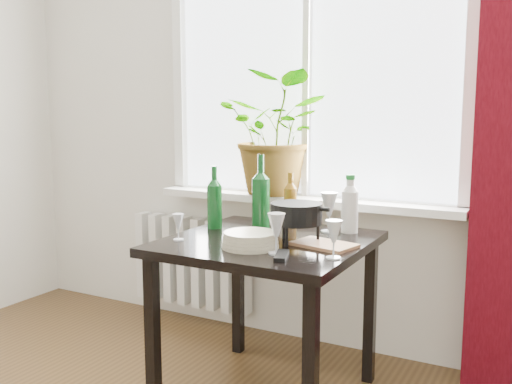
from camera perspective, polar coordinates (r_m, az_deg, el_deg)
The scene contains 18 objects.
window at distance 3.14m, azimuth 5.30°, elevation 13.51°, with size 1.72×0.08×1.62m.
windowsill at distance 3.09m, azimuth 4.60°, elevation -0.80°, with size 1.72×0.20×0.04m.
radiator at distance 3.57m, azimuth -6.44°, elevation -6.92°, with size 0.80×0.10×0.55m.
table at distance 2.56m, azimuth 1.18°, elevation -6.73°, with size 0.85×0.85×0.74m.
potted_plant at distance 3.14m, azimuth 2.29°, elevation 5.84°, with size 0.60×0.52×0.67m, color #316F1D.
wine_bottle_left at distance 2.75m, azimuth -4.17°, elevation -0.48°, with size 0.07×0.07×0.31m, color #0C4217, non-canonical shape.
wine_bottle_right at distance 2.71m, azimuth 0.48°, elevation 0.06°, with size 0.09×0.09×0.37m, color #0C4116, non-canonical shape.
bottle_amber at distance 2.84m, azimuth 3.46°, elevation -0.62°, with size 0.06×0.06×0.27m, color brown, non-canonical shape.
cleaning_bottle at distance 2.68m, azimuth 9.37°, elevation -1.16°, with size 0.08×0.08×0.27m, color silver, non-canonical shape.
wineglass_front_right at distance 2.26m, azimuth 2.05°, elevation -4.14°, with size 0.07×0.07×0.17m, color silver, non-canonical shape.
wineglass_far_right at distance 2.21m, azimuth 7.78°, elevation -4.68°, with size 0.07×0.07×0.15m, color white, non-canonical shape.
wineglass_back_center at distance 2.68m, azimuth 7.31°, elevation -1.96°, with size 0.08×0.08×0.19m, color silver, non-canonical shape.
wineglass_back_left at distance 2.83m, azimuth 0.55°, elevation -1.71°, with size 0.07×0.07×0.16m, color silver, non-canonical shape.
wineglass_front_left at distance 2.52m, azimuth -7.78°, elevation -3.48°, with size 0.05×0.05×0.12m, color white, non-canonical shape.
plate_stack at distance 2.37m, azimuth -0.58°, elevation -4.83°, with size 0.24×0.24×0.06m, color beige.
fondue_pot at distance 2.46m, azimuth 4.05°, elevation -3.08°, with size 0.26×0.22×0.17m, color black, non-canonical shape.
tv_remote at distance 2.22m, azimuth 2.57°, elevation -6.36°, with size 0.04×0.15×0.02m, color black.
cutting_board at distance 2.42m, azimuth 6.81°, elevation -5.24°, with size 0.26×0.16×0.01m, color #A26F49.
Camera 1 is at (1.23, -0.65, 1.30)m, focal length 40.00 mm.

